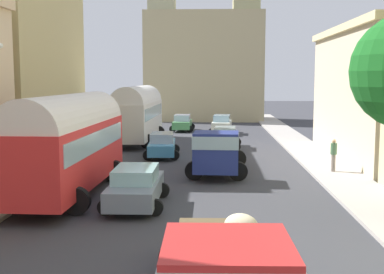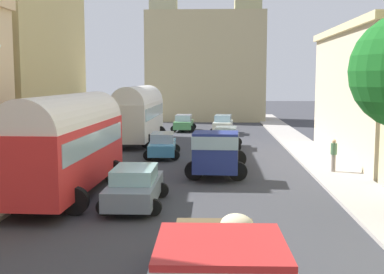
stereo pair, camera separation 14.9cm
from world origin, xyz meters
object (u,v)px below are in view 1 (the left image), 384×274
car_3 (162,145)px  car_2 (136,186)px  parked_bus_1 (138,111)px  car_0 (225,138)px  cargo_truck_1 (217,152)px  car_4 (182,123)px  parked_bus_0 (69,140)px  pedestrian_2 (334,154)px  car_1 (222,124)px

car_3 → car_2: bearing=-88.9°
parked_bus_1 → car_0: size_ratio=2.24×
cargo_truck_1 → car_4: bearing=98.1°
car_0 → parked_bus_0: bearing=-115.2°
parked_bus_1 → car_4: 9.30m
parked_bus_1 → cargo_truck_1: (5.79, -12.37, -1.16)m
parked_bus_0 → parked_bus_1: parked_bus_1 is taller
car_4 → pedestrian_2: bearing=-66.5°
parked_bus_0 → cargo_truck_1: (6.07, 4.52, -1.11)m
car_3 → pedestrian_2: size_ratio=2.44×
car_0 → car_3: car_3 is taller
cargo_truck_1 → car_4: 21.32m
cargo_truck_1 → car_3: 6.73m
cargo_truck_1 → car_1: size_ratio=1.65×
cargo_truck_1 → car_2: bearing=-116.8°
parked_bus_0 → parked_bus_1: (0.29, 16.89, 0.05)m
cargo_truck_1 → parked_bus_1: bearing=115.1°
car_1 → pedestrian_2: pedestrian_2 is taller
car_3 → car_4: size_ratio=1.12×
car_0 → pedestrian_2: size_ratio=2.38×
car_4 → pedestrian_2: (8.89, -20.47, 0.27)m
parked_bus_0 → cargo_truck_1: bearing=36.7°
car_1 → car_4: (-3.57, 2.28, -0.07)m
car_0 → car_3: 5.57m
car_4 → pedestrian_2: size_ratio=2.17×
pedestrian_2 → car_2: bearing=-143.0°
cargo_truck_1 → car_4: (-3.02, 21.10, -0.45)m
parked_bus_0 → car_4: (3.05, 25.62, -1.56)m
car_1 → pedestrian_2: 18.95m
car_3 → pedestrian_2: pedestrian_2 is taller
car_3 → pedestrian_2: bearing=-29.5°
car_2 → car_4: car_4 is taller
car_4 → pedestrian_2: pedestrian_2 is taller
parked_bus_1 → pedestrian_2: 16.60m
car_3 → car_4: (0.30, 15.27, 0.00)m
parked_bus_0 → car_4: parked_bus_0 is taller
cargo_truck_1 → pedestrian_2: 5.91m
cargo_truck_1 → car_1: (0.55, 18.82, -0.38)m
car_2 → car_4: (0.07, 27.21, -0.00)m
parked_bus_0 → pedestrian_2: (11.94, 5.16, -1.29)m
car_4 → parked_bus_0: bearing=-96.8°
car_2 → parked_bus_0: bearing=152.0°
car_0 → car_3: size_ratio=0.98×
car_0 → pedestrian_2: 10.52m
parked_bus_1 → car_3: bearing=-69.4°
parked_bus_1 → car_1: bearing=45.5°
parked_bus_1 → pedestrian_2: (11.66, -11.74, -1.34)m
cargo_truck_1 → pedestrian_2: size_ratio=3.66×
car_2 → car_1: bearing=81.7°
car_0 → car_1: (-0.08, 9.06, 0.07)m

